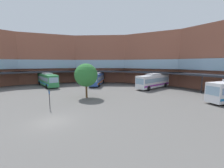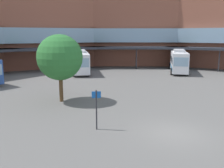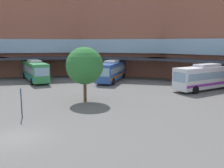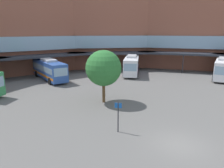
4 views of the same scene
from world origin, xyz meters
name	(u,v)px [view 3 (image 3 of 4)]	position (x,y,z in m)	size (l,w,h in m)	color
ground_plane	(17,138)	(0.00, 0.00, 0.00)	(123.62, 123.62, 0.00)	#605E5B
station_building	(144,39)	(0.00, 25.88, 7.30)	(80.82, 38.26, 15.13)	#93543F
bus_0	(112,71)	(-6.37, 27.06, 1.84)	(4.80, 11.35, 3.64)	#2D519E
bus_2	(35,70)	(-18.41, 20.82, 1.88)	(11.08, 8.85, 3.72)	#338C4C
bus_3	(206,77)	(9.48, 26.13, 1.88)	(7.85, 10.97, 3.71)	white
plaza_tree	(85,66)	(-1.82, 11.63, 4.16)	(4.22, 4.22, 6.29)	brown
stop_sign_post	(21,100)	(-3.44, 3.74, 1.64)	(0.51, 0.38, 2.69)	#2D2D33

